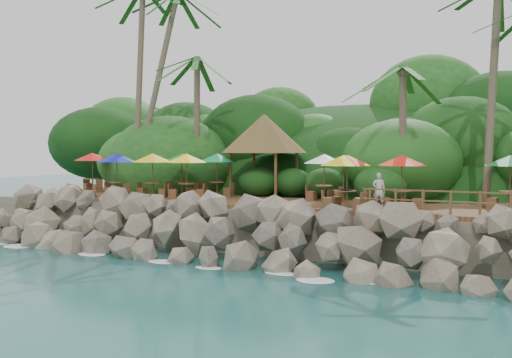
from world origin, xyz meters
The scene contains 12 objects.
ground centered at (0.00, 0.00, 0.00)m, with size 140.00×140.00×0.00m, color #19514F.
land_base centered at (0.00, 16.00, 1.05)m, with size 32.00×25.20×2.10m, color gray.
jungle_hill centered at (0.00, 23.50, 0.00)m, with size 44.80×28.00×15.40m, color #143811.
seawall centered at (0.00, 2.00, 1.15)m, with size 29.00×4.00×2.30m, color gray, non-canonical shape.
terrace centered at (0.00, 6.00, 2.20)m, with size 26.00×5.00×0.20m, color brown.
jungle_foliage centered at (0.00, 15.00, 0.00)m, with size 44.00×16.00×12.00m, color #143811, non-canonical shape.
foam_line centered at (0.00, 0.30, 0.03)m, with size 25.20×0.80×0.06m.
palms centered at (1.05, 8.91, 12.02)m, with size 28.08×6.90×13.79m.
palapa centered at (-1.30, 9.47, 5.79)m, with size 4.84×4.84×4.60m.
dining_clusters centered at (-0.46, 6.01, 4.27)m, with size 25.79×5.39×2.37m.
railing centered at (9.95, 3.65, 2.91)m, with size 7.20×0.10×1.00m.
waiter centered at (6.60, 5.19, 3.09)m, with size 0.58×0.38×1.59m, color silver.
Camera 1 is at (14.17, -21.04, 5.00)m, focal length 42.39 mm.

